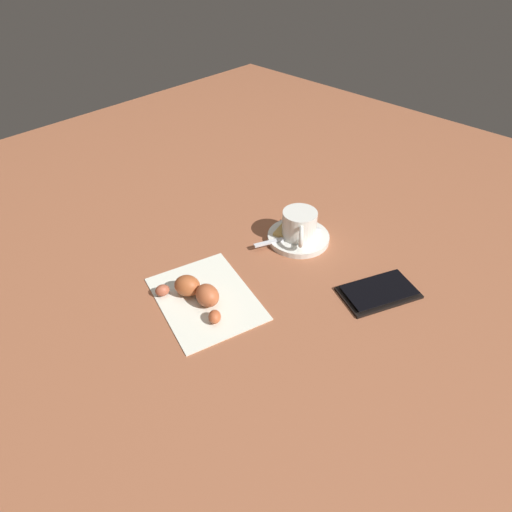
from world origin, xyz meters
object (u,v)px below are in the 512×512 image
at_px(teaspoon, 299,235).
at_px(croissant, 196,292).
at_px(sugar_packet, 286,227).
at_px(saucer, 299,238).
at_px(napkin, 206,298).
at_px(espresso_cup, 300,225).
at_px(cell_phone, 379,292).

xyz_separation_m(teaspoon, croissant, (-0.25, 0.02, 0.01)).
bearing_deg(sugar_packet, saucer, 74.70).
bearing_deg(napkin, saucer, -2.20).
relative_size(espresso_cup, cell_phone, 0.56).
bearing_deg(cell_phone, croissant, 137.15).
bearing_deg(teaspoon, croissant, 176.37).
height_order(saucer, cell_phone, same).
distance_m(saucer, espresso_cup, 0.03).
height_order(napkin, cell_phone, cell_phone).
bearing_deg(saucer, sugar_packet, 89.02).
relative_size(saucer, croissant, 0.88).
xyz_separation_m(espresso_cup, sugar_packet, (0.00, 0.04, -0.02)).
bearing_deg(espresso_cup, saucer, 44.43).
height_order(napkin, croissant, croissant).
height_order(saucer, napkin, saucer).
relative_size(teaspoon, napkin, 0.70).
bearing_deg(croissant, sugar_packet, 4.58).
xyz_separation_m(sugar_packet, croissant, (-0.25, -0.02, 0.01)).
bearing_deg(cell_phone, sugar_packet, 84.07).
bearing_deg(croissant, cell_phone, -42.85).
height_order(saucer, sugar_packet, sugar_packet).
distance_m(sugar_packet, cell_phone, 0.23).
bearing_deg(croissant, espresso_cup, -3.90).
distance_m(sugar_packet, croissant, 0.25).
xyz_separation_m(teaspoon, sugar_packet, (0.00, 0.04, 0.00)).
bearing_deg(saucer, espresso_cup, -135.57).
bearing_deg(saucer, napkin, 177.80).
xyz_separation_m(teaspoon, napkin, (-0.24, 0.01, -0.01)).
relative_size(espresso_cup, sugar_packet, 1.17).
height_order(teaspoon, croissant, croissant).
relative_size(napkin, croissant, 1.40).
bearing_deg(sugar_packet, espresso_cup, 72.39).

